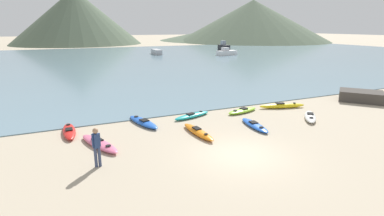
{
  "coord_description": "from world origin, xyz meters",
  "views": [
    {
      "loc": [
        -7.44,
        -10.92,
        5.85
      ],
      "look_at": [
        0.61,
        6.91,
        0.5
      ],
      "focal_mm": 28.0,
      "sensor_mm": 36.0,
      "label": 1
    }
  ],
  "objects_px": {
    "moored_boat_2": "(227,52)",
    "kayak_on_sand_2": "(242,111)",
    "kayak_on_sand_7": "(310,117)",
    "kayak_on_sand_4": "(69,131)",
    "kayak_on_sand_1": "(192,115)",
    "person_near_foreground": "(97,145)",
    "kayak_on_sand_3": "(198,132)",
    "kayak_on_sand_5": "(282,106)",
    "kayak_on_sand_6": "(99,143)",
    "kayak_on_sand_8": "(255,125)",
    "moored_boat_1": "(156,52)",
    "kayak_on_sand_0": "(143,122)",
    "shoreline_rock": "(361,96)",
    "moored_boat_0": "(224,47)"
  },
  "relations": [
    {
      "from": "moored_boat_2",
      "to": "kayak_on_sand_2",
      "type": "bearing_deg",
      "value": -119.18
    },
    {
      "from": "kayak_on_sand_7",
      "to": "moored_boat_2",
      "type": "bearing_deg",
      "value": 66.38
    },
    {
      "from": "kayak_on_sand_4",
      "to": "kayak_on_sand_1",
      "type": "bearing_deg",
      "value": -0.01
    },
    {
      "from": "kayak_on_sand_1",
      "to": "person_near_foreground",
      "type": "xyz_separation_m",
      "value": [
        -6.67,
        -4.92,
        0.87
      ]
    },
    {
      "from": "kayak_on_sand_3",
      "to": "kayak_on_sand_5",
      "type": "height_order",
      "value": "kayak_on_sand_5"
    },
    {
      "from": "kayak_on_sand_6",
      "to": "kayak_on_sand_3",
      "type": "bearing_deg",
      "value": -5.49
    },
    {
      "from": "kayak_on_sand_4",
      "to": "kayak_on_sand_5",
      "type": "xyz_separation_m",
      "value": [
        14.65,
        -0.59,
        0.03
      ]
    },
    {
      "from": "kayak_on_sand_1",
      "to": "kayak_on_sand_8",
      "type": "bearing_deg",
      "value": -52.07
    },
    {
      "from": "kayak_on_sand_6",
      "to": "moored_boat_1",
      "type": "distance_m",
      "value": 50.82
    },
    {
      "from": "kayak_on_sand_0",
      "to": "shoreline_rock",
      "type": "distance_m",
      "value": 17.72
    },
    {
      "from": "person_near_foreground",
      "to": "moored_boat_1",
      "type": "distance_m",
      "value": 53.14
    },
    {
      "from": "kayak_on_sand_3",
      "to": "kayak_on_sand_5",
      "type": "distance_m",
      "value": 8.46
    },
    {
      "from": "kayak_on_sand_1",
      "to": "kayak_on_sand_5",
      "type": "bearing_deg",
      "value": -4.75
    },
    {
      "from": "shoreline_rock",
      "to": "kayak_on_sand_4",
      "type": "bearing_deg",
      "value": 176.11
    },
    {
      "from": "kayak_on_sand_5",
      "to": "moored_boat_2",
      "type": "relative_size",
      "value": 0.74
    },
    {
      "from": "kayak_on_sand_3",
      "to": "kayak_on_sand_7",
      "type": "distance_m",
      "value": 7.92
    },
    {
      "from": "kayak_on_sand_1",
      "to": "kayak_on_sand_0",
      "type": "bearing_deg",
      "value": -179.04
    },
    {
      "from": "kayak_on_sand_4",
      "to": "kayak_on_sand_7",
      "type": "height_order",
      "value": "kayak_on_sand_7"
    },
    {
      "from": "kayak_on_sand_4",
      "to": "kayak_on_sand_7",
      "type": "relative_size",
      "value": 1.17
    },
    {
      "from": "kayak_on_sand_8",
      "to": "person_near_foreground",
      "type": "distance_m",
      "value": 9.45
    },
    {
      "from": "kayak_on_sand_0",
      "to": "kayak_on_sand_4",
      "type": "bearing_deg",
      "value": 179.22
    },
    {
      "from": "kayak_on_sand_1",
      "to": "kayak_on_sand_4",
      "type": "height_order",
      "value": "kayak_on_sand_4"
    },
    {
      "from": "kayak_on_sand_1",
      "to": "kayak_on_sand_2",
      "type": "height_order",
      "value": "same"
    },
    {
      "from": "moored_boat_2",
      "to": "person_near_foreground",
      "type": "bearing_deg",
      "value": -126.71
    },
    {
      "from": "kayak_on_sand_1",
      "to": "kayak_on_sand_5",
      "type": "xyz_separation_m",
      "value": [
        7.05,
        -0.59,
        0.04
      ]
    },
    {
      "from": "kayak_on_sand_1",
      "to": "kayak_on_sand_6",
      "type": "xyz_separation_m",
      "value": [
        -6.31,
        -2.58,
        0.01
      ]
    },
    {
      "from": "moored_boat_1",
      "to": "shoreline_rock",
      "type": "xyz_separation_m",
      "value": [
        2.4,
        -46.35,
        -0.16
      ]
    },
    {
      "from": "moored_boat_0",
      "to": "moored_boat_2",
      "type": "distance_m",
      "value": 11.98
    },
    {
      "from": "kayak_on_sand_7",
      "to": "shoreline_rock",
      "type": "height_order",
      "value": "shoreline_rock"
    },
    {
      "from": "moored_boat_1",
      "to": "kayak_on_sand_3",
      "type": "bearing_deg",
      "value": -105.1
    },
    {
      "from": "kayak_on_sand_2",
      "to": "kayak_on_sand_3",
      "type": "height_order",
      "value": "kayak_on_sand_3"
    },
    {
      "from": "kayak_on_sand_0",
      "to": "moored_boat_0",
      "type": "height_order",
      "value": "moored_boat_0"
    },
    {
      "from": "kayak_on_sand_6",
      "to": "person_near_foreground",
      "type": "distance_m",
      "value": 2.52
    },
    {
      "from": "kayak_on_sand_2",
      "to": "kayak_on_sand_4",
      "type": "relative_size",
      "value": 0.93
    },
    {
      "from": "kayak_on_sand_7",
      "to": "kayak_on_sand_8",
      "type": "xyz_separation_m",
      "value": [
        -4.28,
        0.16,
        -0.04
      ]
    },
    {
      "from": "kayak_on_sand_2",
      "to": "kayak_on_sand_3",
      "type": "relative_size",
      "value": 0.85
    },
    {
      "from": "kayak_on_sand_1",
      "to": "kayak_on_sand_4",
      "type": "relative_size",
      "value": 1.01
    },
    {
      "from": "kayak_on_sand_2",
      "to": "person_near_foreground",
      "type": "relative_size",
      "value": 1.55
    },
    {
      "from": "person_near_foreground",
      "to": "moored_boat_1",
      "type": "relative_size",
      "value": 0.37
    },
    {
      "from": "kayak_on_sand_6",
      "to": "shoreline_rock",
      "type": "relative_size",
      "value": 1.07
    },
    {
      "from": "kayak_on_sand_8",
      "to": "moored_boat_2",
      "type": "distance_m",
      "value": 45.99
    },
    {
      "from": "kayak_on_sand_1",
      "to": "shoreline_rock",
      "type": "distance_m",
      "value": 14.39
    },
    {
      "from": "kayak_on_sand_1",
      "to": "moored_boat_2",
      "type": "relative_size",
      "value": 0.62
    },
    {
      "from": "kayak_on_sand_3",
      "to": "moored_boat_2",
      "type": "bearing_deg",
      "value": 57.42
    },
    {
      "from": "person_near_foreground",
      "to": "shoreline_rock",
      "type": "bearing_deg",
      "value": 9.3
    },
    {
      "from": "moored_boat_1",
      "to": "shoreline_rock",
      "type": "height_order",
      "value": "moored_boat_1"
    },
    {
      "from": "kayak_on_sand_5",
      "to": "moored_boat_1",
      "type": "distance_m",
      "value": 45.71
    },
    {
      "from": "moored_boat_0",
      "to": "shoreline_rock",
      "type": "relative_size",
      "value": 1.27
    },
    {
      "from": "kayak_on_sand_0",
      "to": "moored_boat_1",
      "type": "xyz_separation_m",
      "value": [
        15.26,
        44.92,
        0.43
      ]
    },
    {
      "from": "kayak_on_sand_0",
      "to": "moored_boat_0",
      "type": "distance_m",
      "value": 58.3
    }
  ]
}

